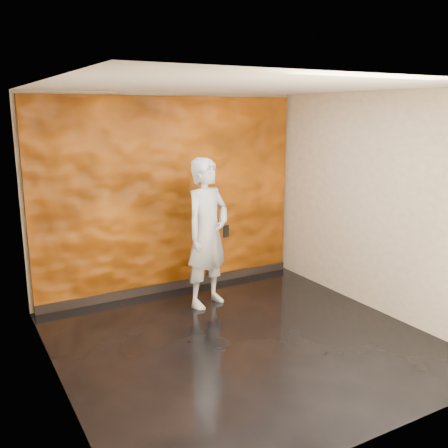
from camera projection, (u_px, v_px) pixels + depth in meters
room at (244, 221)px, 5.38m from camera, size 4.02×4.02×2.81m
feature_wall at (171, 196)px, 7.04m from camera, size 3.90×0.06×2.75m
baseboard at (175, 285)px, 7.30m from camera, size 3.90×0.04×0.12m
man at (207, 233)px, 6.55m from camera, size 0.84×0.69×1.97m
phone at (226, 231)px, 6.35m from camera, size 0.09×0.03×0.16m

